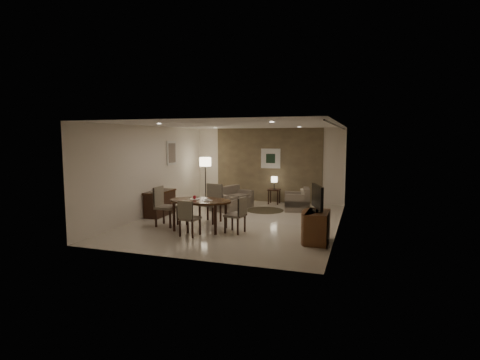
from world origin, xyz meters
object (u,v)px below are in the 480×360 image
(sofa, at_px, (231,198))
(side_table, at_px, (274,196))
(chair_left, at_px, (167,207))
(armchair, at_px, (297,199))
(floor_lamp, at_px, (205,180))
(chair_near, at_px, (190,218))
(chair_right, at_px, (235,215))
(tv_cabinet, at_px, (317,227))
(chair_far, at_px, (210,204))
(dining_table, at_px, (200,215))
(console_desk, at_px, (160,203))

(sofa, bearing_deg, side_table, -21.81)
(chair_left, height_order, side_table, chair_left)
(armchair, height_order, floor_lamp, floor_lamp)
(chair_near, xyz_separation_m, chair_right, (0.93, 0.62, 0.01))
(tv_cabinet, xyz_separation_m, chair_far, (-3.08, 1.11, 0.18))
(dining_table, distance_m, floor_lamp, 4.07)
(dining_table, relative_size, armchair, 1.98)
(console_desk, height_order, chair_near, chair_near)
(console_desk, bearing_deg, chair_far, -12.28)
(dining_table, height_order, sofa, dining_table)
(armchair, bearing_deg, chair_left, -53.41)
(chair_left, height_order, chair_right, chair_left)
(chair_far, xyz_separation_m, armchair, (1.99, 2.49, -0.16))
(chair_far, height_order, armchair, chair_far)
(armchair, bearing_deg, chair_right, -27.41)
(chair_far, distance_m, armchair, 3.19)
(tv_cabinet, bearing_deg, console_desk, 162.95)
(chair_right, bearing_deg, tv_cabinet, 93.61)
(dining_table, xyz_separation_m, sofa, (-0.21, 2.96, -0.02))
(tv_cabinet, relative_size, chair_far, 0.85)
(sofa, bearing_deg, armchair, -61.65)
(sofa, bearing_deg, chair_far, -158.45)
(chair_far, xyz_separation_m, sofa, (-0.13, 2.11, -0.17))
(console_desk, bearing_deg, chair_left, -52.70)
(tv_cabinet, xyz_separation_m, floor_lamp, (-4.49, 4.02, 0.48))
(floor_lamp, bearing_deg, console_desk, -99.08)
(chair_right, bearing_deg, armchair, 174.35)
(sofa, bearing_deg, floor_lamp, 76.14)
(chair_right, bearing_deg, chair_left, -82.67)
(console_desk, distance_m, chair_left, 1.46)
(chair_left, relative_size, side_table, 1.97)
(chair_right, relative_size, side_table, 1.70)
(chair_right, xyz_separation_m, side_table, (-0.02, 4.33, -0.18))
(tv_cabinet, bearing_deg, chair_near, -172.84)
(console_desk, xyz_separation_m, dining_table, (1.90, -1.24, 0.01))
(dining_table, xyz_separation_m, chair_far, (-0.08, 0.85, 0.14))
(sofa, bearing_deg, chair_near, -158.28)
(chair_near, xyz_separation_m, sofa, (-0.23, 3.59, -0.08))
(tv_cabinet, relative_size, side_table, 1.70)
(tv_cabinet, bearing_deg, chair_right, 173.26)
(tv_cabinet, xyz_separation_m, armchair, (-1.09, 3.60, 0.02))
(armchair, bearing_deg, floor_lamp, -108.49)
(chair_near, bearing_deg, sofa, -80.34)
(armchair, xyz_separation_m, side_table, (-0.98, 0.97, -0.10))
(tv_cabinet, relative_size, sofa, 0.59)
(console_desk, height_order, floor_lamp, floor_lamp)
(tv_cabinet, xyz_separation_m, side_table, (-2.07, 4.57, -0.08))
(tv_cabinet, height_order, chair_far, chair_far)
(chair_left, distance_m, floor_lamp, 3.71)
(sofa, relative_size, side_table, 2.88)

